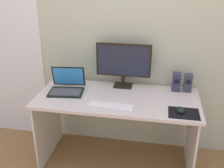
# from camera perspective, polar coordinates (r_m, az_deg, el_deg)

# --- Properties ---
(ground_plane) EXTENTS (8.00, 8.00, 0.00)m
(ground_plane) POSITION_cam_1_polar(r_m,az_deg,el_deg) (2.85, 0.97, -16.04)
(ground_plane) COLOR olive
(wall_back) EXTENTS (6.00, 0.04, 2.50)m
(wall_back) POSITION_cam_1_polar(r_m,az_deg,el_deg) (2.64, 2.57, 11.16)
(wall_back) COLOR #B7BE9B
(wall_back) RESTS_ON ground_plane
(door_left) EXTENTS (0.82, 0.02, 2.02)m
(door_left) POSITION_cam_1_polar(r_m,az_deg,el_deg) (3.10, -21.80, 6.85)
(door_left) COLOR white
(door_left) RESTS_ON ground_plane
(desk) EXTENTS (1.49, 0.67, 0.73)m
(desk) POSITION_cam_1_polar(r_m,az_deg,el_deg) (2.52, 1.06, -5.75)
(desk) COLOR beige
(desk) RESTS_ON ground_plane
(monitor) EXTENTS (0.53, 0.14, 0.44)m
(monitor) POSITION_cam_1_polar(r_m,az_deg,el_deg) (2.58, 2.46, 4.57)
(monitor) COLOR black
(monitor) RESTS_ON desk
(speaker_right) EXTENTS (0.07, 0.07, 0.18)m
(speaker_right) POSITION_cam_1_polar(r_m,az_deg,el_deg) (2.62, 15.99, 0.25)
(speaker_right) COLOR #323644
(speaker_right) RESTS_ON desk
(speaker_near_monitor) EXTENTS (0.08, 0.09, 0.18)m
(speaker_near_monitor) POSITION_cam_1_polar(r_m,az_deg,el_deg) (2.61, 13.64, 0.45)
(speaker_near_monitor) COLOR #302E46
(speaker_near_monitor) RESTS_ON desk
(laptop) EXTENTS (0.35, 0.31, 0.22)m
(laptop) POSITION_cam_1_polar(r_m,az_deg,el_deg) (2.58, -9.66, -0.56)
(laptop) COLOR black
(laptop) RESTS_ON desk
(fishbowl) EXTENTS (0.14, 0.14, 0.14)m
(fishbowl) POSITION_cam_1_polar(r_m,az_deg,el_deg) (2.76, -8.89, 1.57)
(fishbowl) COLOR silver
(fishbowl) RESTS_ON desk
(keyboard_external) EXTENTS (0.40, 0.14, 0.01)m
(keyboard_external) POSITION_cam_1_polar(r_m,az_deg,el_deg) (2.28, -0.26, -4.74)
(keyboard_external) COLOR white
(keyboard_external) RESTS_ON desk
(mousepad) EXTENTS (0.25, 0.20, 0.00)m
(mousepad) POSITION_cam_1_polar(r_m,az_deg,el_deg) (2.26, 15.16, -6.07)
(mousepad) COLOR black
(mousepad) RESTS_ON desk
(mouse) EXTENTS (0.08, 0.11, 0.04)m
(mouse) POSITION_cam_1_polar(r_m,az_deg,el_deg) (2.26, 14.47, -5.40)
(mouse) COLOR black
(mouse) RESTS_ON mousepad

